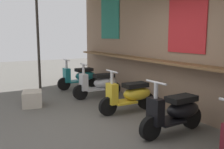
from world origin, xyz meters
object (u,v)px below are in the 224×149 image
at_px(scooter_black, 176,111).
at_px(merchandise_crate, 32,99).
at_px(scooter_yellow, 131,95).
at_px(scooter_teal, 81,76).
at_px(scooter_silver, 100,84).

relative_size(scooter_black, merchandise_crate, 2.52).
relative_size(scooter_yellow, merchandise_crate, 2.51).
distance_m(scooter_teal, scooter_black, 4.33).
height_order(scooter_yellow, merchandise_crate, scooter_yellow).
xyz_separation_m(scooter_yellow, scooter_black, (1.42, -0.00, 0.00)).
xyz_separation_m(scooter_teal, scooter_yellow, (2.92, 0.00, 0.00)).
bearing_deg(scooter_black, scooter_yellow, -92.62).
bearing_deg(merchandise_crate, scooter_teal, 126.71).
bearing_deg(scooter_silver, merchandise_crate, 1.02).
xyz_separation_m(scooter_silver, merchandise_crate, (-0.03, -1.83, -0.21)).
relative_size(scooter_yellow, scooter_black, 1.00).
height_order(scooter_teal, scooter_black, same).
height_order(scooter_black, merchandise_crate, scooter_black).
distance_m(scooter_yellow, scooter_black, 1.42).
relative_size(scooter_silver, merchandise_crate, 2.51).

